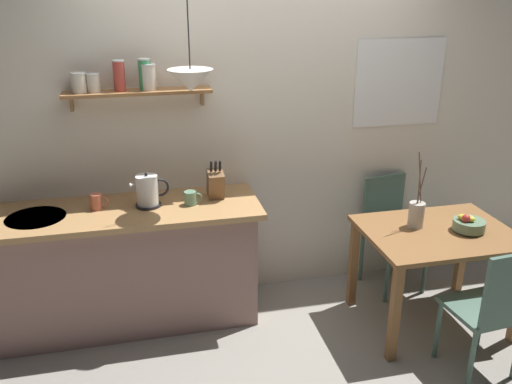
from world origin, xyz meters
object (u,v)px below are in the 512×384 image
object	(u,v)px
coffee_mug_by_sink	(97,202)
pendant_lamp	(191,80)
dining_chair_near	(492,306)
knife_block	(215,184)
dining_table	(437,245)
fruit_bowl	(469,224)
coffee_mug_spare	(191,198)
twig_vase	(416,214)
electric_kettle	(148,191)
dining_chair_far	(390,226)

from	to	relation	value
coffee_mug_by_sink	pendant_lamp	size ratio (longest dim) A/B	0.20
dining_chair_near	coffee_mug_by_sink	size ratio (longest dim) A/B	7.36
knife_block	pendant_lamp	world-z (taller)	pendant_lamp
dining_table	coffee_mug_by_sink	bearing A→B (deg)	167.57
dining_table	pendant_lamp	distance (m)	1.99
coffee_mug_by_sink	dining_table	bearing A→B (deg)	-12.43
dining_table	pendant_lamp	bearing A→B (deg)	166.14
knife_block	fruit_bowl	bearing A→B (deg)	-19.15
fruit_bowl	pendant_lamp	size ratio (longest dim) A/B	0.35
dining_chair_near	coffee_mug_spare	world-z (taller)	coffee_mug_spare
twig_vase	coffee_mug_by_sink	world-z (taller)	twig_vase
dining_chair_near	fruit_bowl	bearing A→B (deg)	74.38
twig_vase	coffee_mug_by_sink	bearing A→B (deg)	169.28
electric_kettle	coffee_mug_by_sink	size ratio (longest dim) A/B	2.10
coffee_mug_by_sink	fruit_bowl	bearing A→B (deg)	-12.70
fruit_bowl	electric_kettle	bearing A→B (deg)	165.91
dining_table	coffee_mug_spare	xyz separation A→B (m)	(-1.62, 0.44, 0.32)
dining_chair_near	pendant_lamp	bearing A→B (deg)	148.65
electric_kettle	fruit_bowl	bearing A→B (deg)	-14.09
pendant_lamp	coffee_mug_spare	bearing A→B (deg)	124.26
fruit_bowl	dining_chair_near	bearing A→B (deg)	-105.62
dining_table	twig_vase	xyz separation A→B (m)	(-0.13, 0.09, 0.20)
dining_chair_near	pendant_lamp	xyz separation A→B (m)	(-1.63, 0.99, 1.24)
dining_table	dining_chair_far	distance (m)	0.59
dining_chair_far	dining_table	bearing A→B (deg)	-84.79
dining_chair_far	fruit_bowl	distance (m)	0.73
coffee_mug_by_sink	electric_kettle	bearing A→B (deg)	-3.76
dining_chair_near	electric_kettle	distance (m)	2.27
twig_vase	dining_chair_far	bearing A→B (deg)	81.46
dining_chair_far	twig_vase	distance (m)	0.59
dining_chair_far	knife_block	bearing A→B (deg)	-177.18
fruit_bowl	twig_vase	world-z (taller)	twig_vase
dining_table	knife_block	xyz separation A→B (m)	(-1.44, 0.51, 0.38)
pendant_lamp	dining_chair_near	bearing A→B (deg)	-31.35
coffee_mug_by_sink	pendant_lamp	xyz separation A→B (m)	(0.64, -0.10, 0.79)
twig_vase	electric_kettle	bearing A→B (deg)	168.00
dining_table	electric_kettle	size ratio (longest dim) A/B	3.93
pendant_lamp	dining_chair_far	bearing A→B (deg)	6.91
twig_vase	knife_block	distance (m)	1.39
knife_block	coffee_mug_spare	world-z (taller)	knife_block
twig_vase	fruit_bowl	bearing A→B (deg)	-25.18
fruit_bowl	knife_block	xyz separation A→B (m)	(-1.63, 0.57, 0.22)
fruit_bowl	electric_kettle	distance (m)	2.17
dining_chair_far	coffee_mug_by_sink	world-z (taller)	coffee_mug_by_sink
knife_block	twig_vase	bearing A→B (deg)	-17.64
fruit_bowl	coffee_mug_spare	distance (m)	1.88
dining_chair_near	dining_chair_far	distance (m)	1.18
dining_table	knife_block	distance (m)	1.58
knife_block	coffee_mug_by_sink	distance (m)	0.80
dining_chair_near	knife_block	size ratio (longest dim) A/B	3.18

